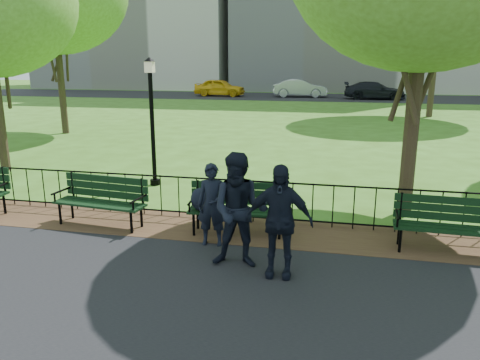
% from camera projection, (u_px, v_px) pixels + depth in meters
% --- Properties ---
extents(ground, '(120.00, 120.00, 0.00)m').
position_uv_depth(ground, '(243.00, 263.00, 7.72)').
color(ground, '#396019').
extents(dirt_strip, '(60.00, 1.60, 0.01)m').
position_uv_depth(dirt_strip, '(258.00, 231.00, 9.13)').
color(dirt_strip, '#3D2518').
rests_on(dirt_strip, ground).
extents(far_street, '(70.00, 9.00, 0.01)m').
position_uv_depth(far_street, '(325.00, 97.00, 40.82)').
color(far_street, black).
rests_on(far_street, ground).
extents(iron_fence, '(24.06, 0.06, 1.00)m').
position_uv_depth(iron_fence, '(263.00, 200.00, 9.48)').
color(iron_fence, black).
rests_on(iron_fence, ground).
extents(park_bench_main, '(1.91, 0.75, 1.06)m').
position_uv_depth(park_bench_main, '(224.00, 201.00, 8.88)').
color(park_bench_main, black).
rests_on(park_bench_main, ground).
extents(park_bench_left_a, '(1.94, 0.79, 1.07)m').
position_uv_depth(park_bench_left_a, '(102.00, 195.00, 9.38)').
color(park_bench_left_a, black).
rests_on(park_bench_left_a, ground).
extents(park_bench_right_a, '(1.86, 0.66, 1.04)m').
position_uv_depth(park_bench_right_a, '(449.00, 219.00, 8.05)').
color(park_bench_right_a, black).
rests_on(park_bench_right_a, ground).
extents(lamppost, '(0.30, 0.30, 3.32)m').
position_uv_depth(lamppost, '(152.00, 117.00, 12.07)').
color(lamppost, black).
rests_on(lamppost, ground).
extents(person_left, '(0.58, 0.41, 1.49)m').
position_uv_depth(person_left, '(212.00, 205.00, 8.31)').
color(person_left, black).
rests_on(person_left, asphalt_path).
extents(person_mid, '(0.94, 0.53, 1.87)m').
position_uv_depth(person_mid, '(240.00, 211.00, 7.39)').
color(person_mid, black).
rests_on(person_mid, asphalt_path).
extents(person_right, '(1.04, 0.44, 1.77)m').
position_uv_depth(person_right, '(279.00, 221.00, 7.07)').
color(person_right, black).
rests_on(person_right, asphalt_path).
extents(taxi, '(4.59, 2.03, 1.54)m').
position_uv_depth(taxi, '(220.00, 87.00, 41.81)').
color(taxi, gold).
rests_on(taxi, far_street).
extents(sedan_silver, '(4.79, 1.98, 1.54)m').
position_uv_depth(sedan_silver, '(300.00, 88.00, 40.76)').
color(sedan_silver, '#9D9FA5').
rests_on(sedan_silver, far_street).
extents(sedan_dark, '(4.96, 2.09, 1.43)m').
position_uv_depth(sedan_dark, '(374.00, 91.00, 38.54)').
color(sedan_dark, black).
rests_on(sedan_dark, far_street).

